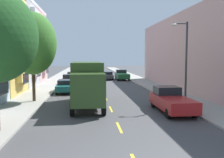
# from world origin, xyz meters

# --- Properties ---
(ground_plane) EXTENTS (160.00, 160.00, 0.00)m
(ground_plane) POSITION_xyz_m (0.00, 30.00, 0.00)
(ground_plane) COLOR #424244
(sidewalk_left) EXTENTS (3.20, 120.00, 0.14)m
(sidewalk_left) POSITION_xyz_m (-7.10, 28.00, 0.07)
(sidewalk_left) COLOR #99968E
(sidewalk_left) RESTS_ON ground_plane
(sidewalk_right) EXTENTS (3.20, 120.00, 0.14)m
(sidewalk_right) POSITION_xyz_m (7.10, 28.00, 0.07)
(sidewalk_right) COLOR #99968E
(sidewalk_right) RESTS_ON ground_plane
(lane_centerline_dashes) EXTENTS (0.14, 47.20, 0.01)m
(lane_centerline_dashes) POSITION_xyz_m (0.00, 24.50, 0.00)
(lane_centerline_dashes) COLOR yellow
(lane_centerline_dashes) RESTS_ON ground_plane
(townhouse_fifth_rose) EXTENTS (11.08, 6.91, 11.35)m
(townhouse_fifth_rose) POSITION_xyz_m (-13.83, 34.18, 5.48)
(townhouse_fifth_rose) COLOR #CC9E9E
(townhouse_fifth_rose) RESTS_ON ground_plane
(street_tree_second) EXTENTS (4.06, 4.06, 7.67)m
(street_tree_second) POSITION_xyz_m (-6.40, 15.41, 5.12)
(street_tree_second) COLOR #47331E
(street_tree_second) RESTS_ON sidewalk_left
(street_lamp) EXTENTS (1.35, 0.28, 6.60)m
(street_lamp) POSITION_xyz_m (5.94, 12.55, 3.98)
(street_lamp) COLOR #38383D
(street_lamp) RESTS_ON sidewalk_right
(delivery_box_truck) EXTENTS (2.55, 8.10, 3.54)m
(delivery_box_truck) POSITION_xyz_m (-1.81, 13.39, 1.99)
(delivery_box_truck) COLOR #2D471E
(delivery_box_truck) RESTS_ON ground_plane
(parked_hatchback_burgundy) EXTENTS (1.75, 4.01, 1.50)m
(parked_hatchback_burgundy) POSITION_xyz_m (-4.42, 28.95, 0.76)
(parked_hatchback_burgundy) COLOR maroon
(parked_hatchback_burgundy) RESTS_ON ground_plane
(parked_pickup_forest) EXTENTS (2.02, 5.31, 1.73)m
(parked_pickup_forest) POSITION_xyz_m (4.32, 36.70, 0.83)
(parked_pickup_forest) COLOR #194C28
(parked_pickup_forest) RESTS_ON ground_plane
(parked_sedan_teal) EXTENTS (1.87, 4.53, 1.43)m
(parked_sedan_teal) POSITION_xyz_m (-4.22, 21.40, 0.75)
(parked_sedan_teal) COLOR #195B60
(parked_sedan_teal) RESTS_ON ground_plane
(parked_sedan_orange) EXTENTS (1.80, 4.50, 1.43)m
(parked_sedan_orange) POSITION_xyz_m (-4.32, 36.58, 0.75)
(parked_sedan_orange) COLOR orange
(parked_sedan_orange) RESTS_ON ground_plane
(parked_pickup_red) EXTENTS (2.03, 5.31, 1.73)m
(parked_pickup_red) POSITION_xyz_m (4.28, 10.69, 0.83)
(parked_pickup_red) COLOR #AD1E1E
(parked_pickup_red) RESTS_ON ground_plane
(moving_charcoal_sedan) EXTENTS (1.80, 4.50, 1.43)m
(moving_charcoal_sedan) POSITION_xyz_m (1.80, 37.11, 0.75)
(moving_charcoal_sedan) COLOR #333338
(moving_charcoal_sedan) RESTS_ON ground_plane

